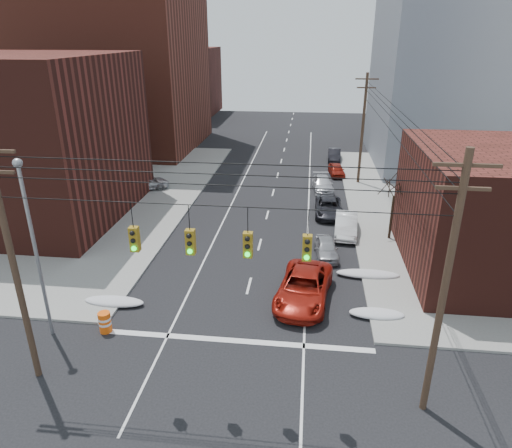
% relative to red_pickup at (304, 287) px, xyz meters
% --- Properties ---
extents(ground, '(160.00, 160.00, 0.00)m').
position_rel_red_pickup_xyz_m(ground, '(-3.37, -10.76, -0.85)').
color(ground, black).
rests_on(ground, ground).
extents(building_brick_tall, '(24.00, 20.00, 30.00)m').
position_rel_red_pickup_xyz_m(building_brick_tall, '(-27.37, 37.24, 14.15)').
color(building_brick_tall, maroon).
rests_on(building_brick_tall, ground).
extents(building_brick_far, '(22.00, 18.00, 12.00)m').
position_rel_red_pickup_xyz_m(building_brick_far, '(-29.37, 63.24, 5.15)').
color(building_brick_far, '#441B14').
rests_on(building_brick_far, ground).
extents(building_office, '(22.00, 20.00, 25.00)m').
position_rel_red_pickup_xyz_m(building_office, '(18.63, 33.24, 11.65)').
color(building_office, gray).
rests_on(building_office, ground).
extents(building_glass, '(20.00, 18.00, 22.00)m').
position_rel_red_pickup_xyz_m(building_glass, '(20.63, 59.24, 10.15)').
color(building_glass, gray).
rests_on(building_glass, ground).
extents(utility_pole_left, '(2.20, 0.28, 11.00)m').
position_rel_red_pickup_xyz_m(utility_pole_left, '(-11.87, -7.76, 4.93)').
color(utility_pole_left, '#473323').
rests_on(utility_pole_left, ground).
extents(utility_pole_right, '(2.20, 0.28, 11.00)m').
position_rel_red_pickup_xyz_m(utility_pole_right, '(5.13, -7.76, 4.93)').
color(utility_pole_right, '#473323').
rests_on(utility_pole_right, ground).
extents(utility_pole_far, '(2.20, 0.28, 11.00)m').
position_rel_red_pickup_xyz_m(utility_pole_far, '(5.13, 23.24, 4.93)').
color(utility_pole_far, '#473323').
rests_on(utility_pole_far, ground).
extents(traffic_signals, '(17.00, 0.42, 2.02)m').
position_rel_red_pickup_xyz_m(traffic_signals, '(-3.27, -7.79, 6.32)').
color(traffic_signals, black).
rests_on(traffic_signals, ground).
extents(street_light, '(0.44, 0.44, 9.32)m').
position_rel_red_pickup_xyz_m(street_light, '(-12.87, -4.76, 4.69)').
color(street_light, gray).
rests_on(street_light, ground).
extents(bare_tree, '(2.09, 2.20, 4.93)m').
position_rel_red_pickup_xyz_m(bare_tree, '(6.21, 9.24, 1.47)').
color(bare_tree, black).
rests_on(bare_tree, ground).
extents(snow_nw, '(3.50, 1.08, 0.42)m').
position_rel_red_pickup_xyz_m(snow_nw, '(-10.77, -1.76, -0.64)').
color(snow_nw, silver).
rests_on(snow_nw, ground).
extents(snow_ne, '(3.00, 1.08, 0.42)m').
position_rel_red_pickup_xyz_m(snow_ne, '(4.03, -1.26, -0.64)').
color(snow_ne, silver).
rests_on(snow_ne, ground).
extents(snow_east_far, '(4.00, 1.08, 0.42)m').
position_rel_red_pickup_xyz_m(snow_east_far, '(4.03, 3.24, -0.64)').
color(snow_east_far, silver).
rests_on(snow_east_far, ground).
extents(red_pickup, '(3.64, 6.45, 1.70)m').
position_rel_red_pickup_xyz_m(red_pickup, '(0.00, 0.00, 0.00)').
color(red_pickup, '#9A180E').
rests_on(red_pickup, ground).
extents(parked_car_a, '(1.84, 3.83, 1.26)m').
position_rel_red_pickup_xyz_m(parked_car_a, '(1.43, 5.90, -0.22)').
color(parked_car_a, '#A2A3A7').
rests_on(parked_car_a, ground).
extents(parked_car_b, '(1.95, 4.78, 1.54)m').
position_rel_red_pickup_xyz_m(parked_car_b, '(3.03, 9.96, -0.08)').
color(parked_car_b, white).
rests_on(parked_car_b, ground).
extents(parked_car_c, '(2.24, 4.84, 1.34)m').
position_rel_red_pickup_xyz_m(parked_car_c, '(1.82, 13.87, -0.18)').
color(parked_car_c, black).
rests_on(parked_car_c, ground).
extents(parked_car_d, '(2.28, 4.75, 1.34)m').
position_rel_red_pickup_xyz_m(parked_car_d, '(1.43, 20.53, -0.18)').
color(parked_car_d, silver).
rests_on(parked_car_d, ground).
extents(parked_car_e, '(1.96, 3.92, 1.28)m').
position_rel_red_pickup_xyz_m(parked_car_e, '(3.03, 25.85, -0.21)').
color(parked_car_e, maroon).
rests_on(parked_car_e, ground).
extents(parked_car_f, '(1.59, 4.28, 1.40)m').
position_rel_red_pickup_xyz_m(parked_car_f, '(3.03, 32.39, -0.15)').
color(parked_car_f, black).
rests_on(parked_car_f, ground).
extents(lot_car_a, '(4.64, 1.97, 1.49)m').
position_rel_red_pickup_xyz_m(lot_car_a, '(-17.91, 14.58, 0.05)').
color(lot_car_a, silver).
rests_on(lot_car_a, sidewalk_nw).
extents(lot_car_b, '(4.89, 3.70, 1.24)m').
position_rel_red_pickup_xyz_m(lot_car_b, '(-15.90, 18.49, -0.08)').
color(lot_car_b, silver).
rests_on(lot_car_b, sidewalk_nw).
extents(lot_car_c, '(5.35, 3.40, 1.44)m').
position_rel_red_pickup_xyz_m(lot_car_c, '(-21.42, 14.90, 0.02)').
color(lot_car_c, black).
rests_on(lot_car_c, sidewalk_nw).
extents(lot_car_d, '(4.97, 3.55, 1.57)m').
position_rel_red_pickup_xyz_m(lot_car_d, '(-23.22, 16.13, 0.09)').
color(lot_car_d, '#B1B1B6').
rests_on(lot_car_d, sidewalk_nw).
extents(construction_barrel, '(0.66, 0.66, 1.13)m').
position_rel_red_pickup_xyz_m(construction_barrel, '(-10.18, -4.26, -0.27)').
color(construction_barrel, '#F6570C').
rests_on(construction_barrel, ground).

